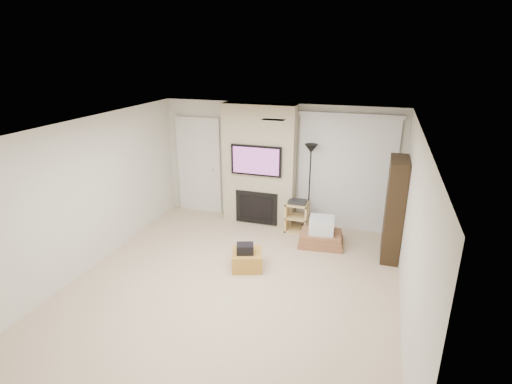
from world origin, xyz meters
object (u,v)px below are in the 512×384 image
(floor_lamp, at_px, (310,163))
(av_stand, at_px, (297,215))
(box_stack, at_px, (321,234))
(bookshelf, at_px, (394,209))
(ottoman, at_px, (247,260))

(floor_lamp, distance_m, av_stand, 1.09)
(floor_lamp, relative_size, box_stack, 2.01)
(floor_lamp, height_order, box_stack, floor_lamp)
(floor_lamp, xyz_separation_m, bookshelf, (1.62, -0.74, -0.49))
(box_stack, relative_size, bookshelf, 0.49)
(floor_lamp, bearing_deg, ottoman, -109.71)
(floor_lamp, distance_m, box_stack, 1.42)
(ottoman, relative_size, av_stand, 0.76)
(av_stand, xyz_separation_m, bookshelf, (1.81, -0.53, 0.55))
(ottoman, relative_size, bookshelf, 0.28)
(av_stand, distance_m, bookshelf, 1.96)
(floor_lamp, bearing_deg, box_stack, -60.74)
(floor_lamp, relative_size, bookshelf, 0.98)
(ottoman, bearing_deg, av_stand, 73.73)
(ottoman, height_order, floor_lamp, floor_lamp)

